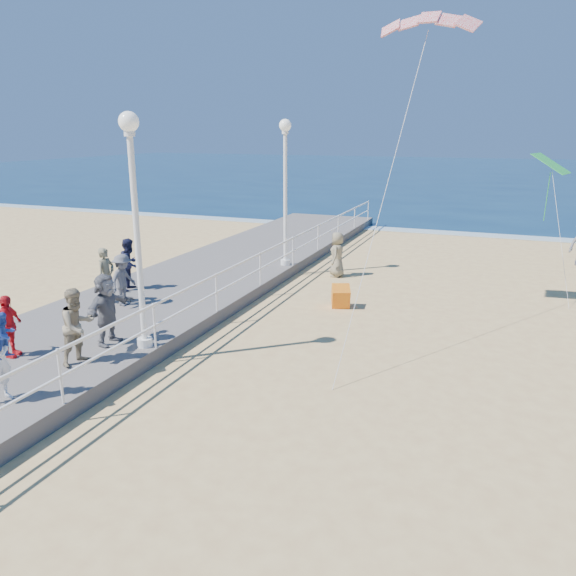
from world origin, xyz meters
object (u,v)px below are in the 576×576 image
(spectator_1, at_px, (77,326))
(spectator_7, at_px, (130,264))
(lamp_post_mid, at_px, (135,208))
(spectator_3, at_px, (8,326))
(lamp_post_far, at_px, (285,178))
(spectator_6, at_px, (106,276))
(spectator_2, at_px, (123,280))
(toddler_held, at_px, (5,335))
(box_kite, at_px, (341,298))
(beach_walker_c, at_px, (337,255))
(spectator_5, at_px, (107,309))

(spectator_1, height_order, spectator_7, spectator_1)
(lamp_post_mid, distance_m, spectator_3, 3.88)
(lamp_post_far, height_order, spectator_6, lamp_post_far)
(lamp_post_mid, relative_size, spectator_2, 3.51)
(toddler_held, xyz_separation_m, spectator_7, (-2.62, 7.20, -0.46))
(spectator_1, bearing_deg, box_kite, -18.04)
(lamp_post_mid, distance_m, spectator_7, 5.77)
(spectator_1, height_order, beach_walker_c, spectator_1)
(toddler_held, relative_size, spectator_5, 0.51)
(lamp_post_mid, bearing_deg, spectator_3, -146.43)
(lamp_post_mid, height_order, spectator_6, lamp_post_mid)
(lamp_post_far, height_order, spectator_7, lamp_post_far)
(toddler_held, height_order, spectator_6, toddler_held)
(lamp_post_far, height_order, toddler_held, lamp_post_far)
(spectator_6, height_order, beach_walker_c, spectator_6)
(spectator_7, relative_size, beach_walker_c, 0.98)
(lamp_post_far, xyz_separation_m, spectator_3, (-2.44, -10.62, -2.55))
(spectator_6, xyz_separation_m, spectator_7, (-0.26, 1.47, 0.00))
(lamp_post_far, distance_m, spectator_2, 7.37)
(spectator_2, xyz_separation_m, spectator_5, (1.58, -2.68, 0.10))
(spectator_2, height_order, spectator_3, spectator_2)
(spectator_5, relative_size, spectator_6, 1.04)
(lamp_post_far, distance_m, spectator_5, 9.51)
(lamp_post_far, relative_size, spectator_1, 3.13)
(beach_walker_c, bearing_deg, spectator_6, -42.11)
(spectator_7, bearing_deg, spectator_1, -164.20)
(lamp_post_mid, height_order, box_kite, lamp_post_mid)
(spectator_3, height_order, box_kite, spectator_3)
(box_kite, bearing_deg, lamp_post_mid, -139.00)
(toddler_held, height_order, beach_walker_c, toddler_held)
(lamp_post_far, height_order, spectator_2, lamp_post_far)
(lamp_post_mid, relative_size, spectator_5, 3.09)
(spectator_2, height_order, beach_walker_c, spectator_2)
(beach_walker_c, bearing_deg, spectator_5, -22.57)
(spectator_6, bearing_deg, spectator_1, -145.38)
(spectator_3, relative_size, spectator_5, 0.83)
(lamp_post_mid, relative_size, spectator_6, 3.22)
(spectator_3, xyz_separation_m, beach_walker_c, (4.34, 11.10, -0.27))
(toddler_held, distance_m, spectator_6, 6.22)
(lamp_post_mid, relative_size, lamp_post_far, 1.00)
(lamp_post_mid, height_order, spectator_7, lamp_post_mid)
(spectator_6, xyz_separation_m, box_kite, (6.20, 3.25, -0.93))
(spectator_3, relative_size, beach_walker_c, 0.85)
(beach_walker_c, relative_size, box_kite, 2.81)
(lamp_post_mid, bearing_deg, beach_walker_c, 78.69)
(spectator_5, bearing_deg, lamp_post_mid, -80.36)
(toddler_held, xyz_separation_m, spectator_6, (-2.36, 5.73, -0.46))
(spectator_2, distance_m, box_kite, 6.55)
(lamp_post_mid, height_order, toddler_held, lamp_post_mid)
(spectator_3, bearing_deg, lamp_post_mid, -66.67)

